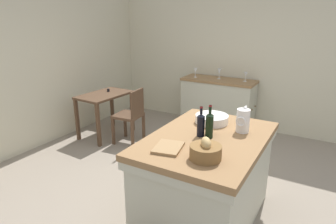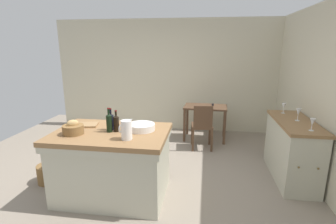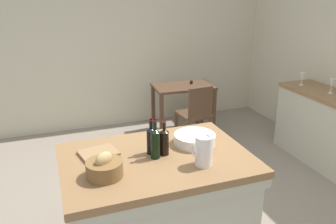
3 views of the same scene
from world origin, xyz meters
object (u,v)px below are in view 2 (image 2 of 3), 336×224
object	(u,v)px
island_table	(113,161)
wooden_chair	(202,125)
wine_bottle_green	(109,122)
wash_bowl	(142,127)
cutting_board	(87,125)
wine_glass_left	(298,112)
wine_glass_middle	(284,106)
bread_basket	(73,129)
side_cabinet	(292,150)
wine_bottle_amber	(111,121)
writing_desk	(205,112)
wine_bottle_dark	(116,123)
wicker_hamper	(49,173)
pitcher	(126,130)
wine_glass_far_left	(312,122)

from	to	relation	value
island_table	wooden_chair	world-z (taller)	island_table
wine_bottle_green	wash_bowl	bearing A→B (deg)	18.50
cutting_board	wine_glass_left	distance (m)	3.05
island_table	wine_glass_middle	bearing A→B (deg)	27.53
wine_glass_middle	bread_basket	bearing A→B (deg)	-153.50
side_cabinet	wooden_chair	world-z (taller)	side_cabinet
wine_bottle_amber	wine_bottle_green	world-z (taller)	wine_bottle_green
writing_desk	wooden_chair	xyz separation A→B (m)	(-0.05, -0.59, -0.13)
wash_bowl	wine_bottle_dark	world-z (taller)	wine_bottle_dark
writing_desk	bread_basket	world-z (taller)	bread_basket
island_table	wicker_hamper	xyz separation A→B (m)	(-1.08, 0.17, -0.35)
side_cabinet	wine_bottle_green	distance (m)	2.74
pitcher	wine_glass_left	world-z (taller)	pitcher
cutting_board	wine_bottle_green	world-z (taller)	wine_bottle_green
wine_glass_middle	wicker_hamper	world-z (taller)	wine_glass_middle
island_table	wine_glass_far_left	world-z (taller)	wine_glass_far_left
writing_desk	wooden_chair	world-z (taller)	wooden_chair
wooden_chair	wine_glass_far_left	distance (m)	2.06
side_cabinet	island_table	bearing A→B (deg)	-161.48
island_table	cutting_board	size ratio (longest dim) A/B	5.20
island_table	pitcher	size ratio (longest dim) A/B	5.39
wooden_chair	bread_basket	size ratio (longest dim) A/B	3.50
side_cabinet	cutting_board	world-z (taller)	cutting_board
island_table	bread_basket	size ratio (longest dim) A/B	5.70
wash_bowl	wine_glass_far_left	distance (m)	2.21
wine_glass_far_left	wine_glass_middle	size ratio (longest dim) A/B	0.96
side_cabinet	wine_glass_middle	world-z (taller)	wine_glass_middle
wooden_chair	wine_bottle_green	world-z (taller)	wine_bottle_green
wine_bottle_amber	wine_glass_far_left	bearing A→B (deg)	7.05
wine_bottle_amber	wine_bottle_green	bearing A→B (deg)	-85.61
bread_basket	wicker_hamper	size ratio (longest dim) A/B	0.80
cutting_board	wine_glass_middle	bearing A→B (deg)	20.77
pitcher	wooden_chair	bearing A→B (deg)	66.90
pitcher	wine_glass_far_left	size ratio (longest dim) A/B	1.70
wine_bottle_dark	wine_bottle_green	xyz separation A→B (m)	(-0.08, -0.03, 0.01)
wooden_chair	wine_bottle_dark	world-z (taller)	wine_bottle_dark
side_cabinet	wooden_chair	xyz separation A→B (m)	(-1.37, 0.95, 0.03)
wine_bottle_green	wicker_hamper	bearing A→B (deg)	170.17
wine_bottle_dark	island_table	bearing A→B (deg)	-167.40
writing_desk	wicker_hamper	bearing A→B (deg)	-136.01
wine_glass_far_left	wicker_hamper	world-z (taller)	wine_glass_far_left
pitcher	wicker_hamper	distance (m)	1.68
bread_basket	wine_bottle_green	size ratio (longest dim) A/B	0.81
wine_bottle_dark	wine_glass_left	xyz separation A→B (m)	(2.48, 0.84, 0.02)
wash_bowl	wine_bottle_dark	bearing A→B (deg)	-162.14
wooden_chair	writing_desk	bearing A→B (deg)	84.95
bread_basket	wine_glass_left	size ratio (longest dim) A/B	1.41
wicker_hamper	cutting_board	bearing A→B (deg)	1.92
cutting_board	wine_glass_middle	xyz separation A→B (m)	(2.89, 1.09, 0.11)
wine_glass_far_left	wicker_hamper	xyz separation A→B (m)	(-3.65, -0.22, -0.89)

